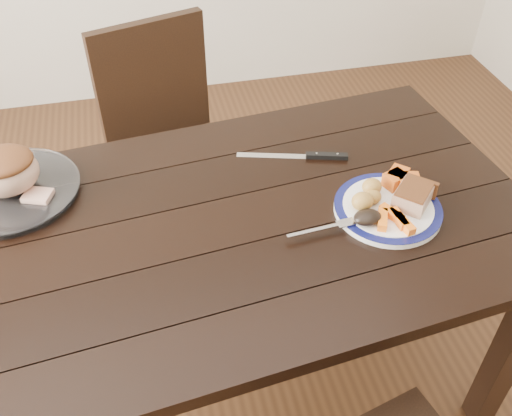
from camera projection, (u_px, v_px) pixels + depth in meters
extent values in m
plane|color=#472B16|center=(232.00, 383.00, 1.94)|extent=(4.00, 4.00, 0.00)
cube|color=black|center=(224.00, 228.00, 1.45)|extent=(1.69, 1.06, 0.04)
cube|color=black|center=(509.00, 351.00, 1.62)|extent=(0.07, 0.07, 0.71)
cube|color=black|center=(383.00, 192.00, 2.14)|extent=(0.07, 0.07, 0.71)
cube|color=black|center=(182.00, 166.00, 2.10)|extent=(0.53, 0.53, 0.04)
cube|color=black|center=(152.00, 82.00, 2.07)|extent=(0.41, 0.16, 0.46)
cube|color=black|center=(207.00, 174.00, 2.44)|extent=(0.04, 0.04, 0.43)
cube|color=black|center=(249.00, 224.00, 2.21)|extent=(0.04, 0.04, 0.43)
cube|color=black|center=(127.00, 202.00, 2.31)|extent=(0.04, 0.04, 0.43)
cube|color=black|center=(163.00, 258.00, 2.08)|extent=(0.04, 0.04, 0.43)
cylinder|color=white|center=(388.00, 209.00, 1.47)|extent=(0.28, 0.28, 0.02)
torus|color=#0E1248|center=(388.00, 207.00, 1.46)|extent=(0.28, 0.28, 0.02)
cylinder|color=white|center=(11.00, 192.00, 1.52)|extent=(0.35, 0.35, 0.02)
cube|color=tan|center=(413.00, 197.00, 1.45)|extent=(0.13, 0.13, 0.04)
ellipsoid|color=gold|center=(372.00, 187.00, 1.48)|extent=(0.05, 0.05, 0.04)
ellipsoid|color=gold|center=(373.00, 197.00, 1.45)|extent=(0.04, 0.04, 0.04)
ellipsoid|color=gold|center=(362.00, 201.00, 1.43)|extent=(0.06, 0.05, 0.05)
cube|color=orange|center=(404.00, 224.00, 1.39)|extent=(0.03, 0.07, 0.02)
cube|color=orange|center=(382.00, 220.00, 1.40)|extent=(0.05, 0.07, 0.02)
cube|color=orange|center=(399.00, 218.00, 1.41)|extent=(0.03, 0.07, 0.02)
cube|color=orange|center=(392.00, 214.00, 1.42)|extent=(0.05, 0.07, 0.02)
cube|color=orange|center=(398.00, 176.00, 1.52)|extent=(0.07, 0.07, 0.04)
cube|color=orange|center=(395.00, 180.00, 1.50)|extent=(0.07, 0.06, 0.04)
cube|color=orange|center=(408.00, 182.00, 1.50)|extent=(0.06, 0.06, 0.04)
ellipsoid|color=black|center=(368.00, 217.00, 1.40)|extent=(0.07, 0.05, 0.03)
cube|color=silver|center=(314.00, 231.00, 1.39)|extent=(0.14, 0.02, 0.00)
cube|color=silver|center=(346.00, 223.00, 1.41)|extent=(0.05, 0.03, 0.00)
ellipsoid|color=tan|center=(4.00, 173.00, 1.47)|extent=(0.18, 0.15, 0.12)
cube|color=tan|center=(38.00, 196.00, 1.48)|extent=(0.09, 0.08, 0.02)
cube|color=silver|center=(271.00, 156.00, 1.65)|extent=(0.20, 0.08, 0.00)
cube|color=black|center=(327.00, 156.00, 1.64)|extent=(0.12, 0.05, 0.01)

